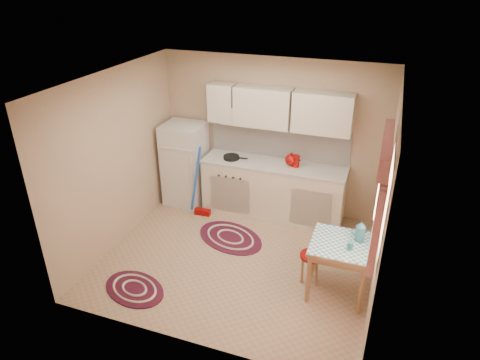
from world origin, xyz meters
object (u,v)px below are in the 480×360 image
fridge (185,164)px  stool (311,268)px  base_cabinets (273,191)px  table (338,268)px

fridge → stool: 2.86m
base_cabinets → stool: 1.74m
table → stool: size_ratio=1.71×
base_cabinets → table: base_cabinets is taller
base_cabinets → stool: base_cabinets is taller
base_cabinets → stool: (0.92, -1.46, -0.23)m
base_cabinets → table: bearing=-50.5°
fridge → base_cabinets: bearing=1.9°
stool → table: bearing=-11.7°
fridge → stool: bearing=-30.0°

